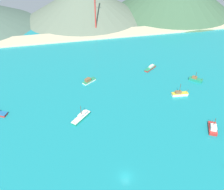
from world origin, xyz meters
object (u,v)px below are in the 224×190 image
fishing_boat_2 (81,117)px  fishing_boat_5 (213,128)px  fishing_boat_0 (151,68)px  fishing_boat_1 (89,81)px  radio_tower (95,7)px  fishing_boat_6 (196,79)px  fishing_boat_4 (179,94)px

fishing_boat_2 → fishing_boat_5: 52.26m
fishing_boat_0 → fishing_boat_2: 53.77m
fishing_boat_1 → fishing_boat_5: (42.20, -45.17, 0.18)m
fishing_boat_1 → radio_tower: size_ratio=0.20×
fishing_boat_5 → fishing_boat_6: size_ratio=1.18×
fishing_boat_2 → fishing_boat_5: fishing_boat_2 is taller
fishing_boat_2 → fishing_boat_5: bearing=-20.1°
fishing_boat_1 → fishing_boat_6: (53.34, -10.25, -0.00)m
fishing_boat_1 → fishing_boat_4: size_ratio=0.96×
fishing_boat_0 → fishing_boat_1: bearing=-169.7°
radio_tower → fishing_boat_5: bearing=-75.6°
fishing_boat_4 → fishing_boat_6: (13.67, 10.41, -0.11)m
fishing_boat_5 → fishing_boat_0: bearing=97.9°
fishing_boat_5 → radio_tower: (-27.98, 109.21, 17.66)m
fishing_boat_0 → fishing_boat_1: fishing_boat_1 is taller
fishing_boat_0 → fishing_boat_5: size_ratio=1.07×
fishing_boat_0 → fishing_boat_1: 35.65m
fishing_boat_0 → radio_tower: bearing=109.9°
fishing_boat_2 → fishing_boat_4: bearing=8.1°
fishing_boat_2 → fishing_boat_6: size_ratio=1.34×
fishing_boat_2 → radio_tower: size_ratio=0.24×
fishing_boat_1 → fishing_boat_0: bearing=10.3°
fishing_boat_6 → radio_tower: radio_tower is taller
fishing_boat_0 → fishing_boat_6: size_ratio=1.26×
fishing_boat_1 → radio_tower: radio_tower is taller
fishing_boat_2 → fishing_boat_6: fishing_boat_2 is taller
fishing_boat_4 → radio_tower: (-25.44, 84.69, 17.74)m
fishing_boat_1 → fishing_boat_2: (-6.89, -27.26, -0.02)m
fishing_boat_2 → fishing_boat_5: size_ratio=1.13×
fishing_boat_1 → fishing_boat_4: bearing=-27.5°
fishing_boat_6 → radio_tower: size_ratio=0.18×
fishing_boat_0 → fishing_boat_1: size_ratio=1.11×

